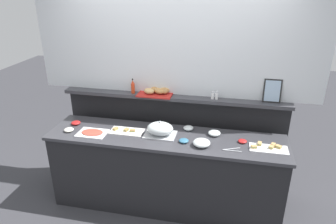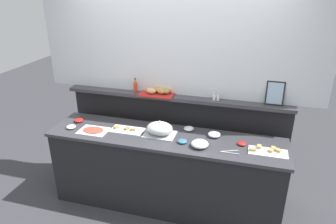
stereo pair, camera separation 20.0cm
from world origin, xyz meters
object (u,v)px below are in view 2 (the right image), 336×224
Objects in this scene: sandwich_platter_side at (127,130)px; bread_basket at (160,91)px; glass_bowl_large at (189,129)px; glass_bowl_medium at (214,135)px; glass_bowl_small at (200,144)px; condiment_bowl_teal at (242,144)px; serving_tongs at (229,152)px; condiment_bowl_red at (79,120)px; pepper_shaker at (218,97)px; serving_cloche at (160,129)px; salt_shaker at (214,96)px; hot_sauce_bottle at (135,86)px; cold_cuts_platter at (93,130)px; framed_picture at (275,93)px; condiment_bowl_cream at (71,127)px; condiment_bowl_dark at (182,141)px; sandwich_platter_front at (268,151)px.

bread_basket reaches higher than sandwich_platter_side.
glass_bowl_large is 0.30m from glass_bowl_medium.
glass_bowl_medium is 0.28m from glass_bowl_small.
glass_bowl_medium is at bearing 161.05° from condiment_bowl_teal.
sandwich_platter_side is at bearing 171.68° from serving_tongs.
glass_bowl_medium is 0.33× the size of bread_basket.
condiment_bowl_red is at bearing 172.76° from serving_tongs.
sandwich_platter_side is 2.08× the size of glass_bowl_small.
pepper_shaker reaches higher than bread_basket.
sandwich_platter_side reaches higher than condiment_bowl_teal.
sandwich_platter_side is 1.08× the size of serving_cloche.
salt_shaker is 0.22× the size of bread_basket.
serving_tongs is at bearing -56.72° from glass_bowl_medium.
sandwich_platter_side is at bearing -122.53° from bread_basket.
salt_shaker is at bearing 12.27° from condiment_bowl_red.
hot_sauce_bottle is at bearing 154.66° from serving_tongs.
framed_picture reaches higher than cold_cuts_platter.
framed_picture is at bearing 3.47° from salt_shaker.
serving_tongs is 2.15× the size of pepper_shaker.
glass_bowl_medium is (0.29, -0.07, 0.00)m from glass_bowl_large.
serving_tongs is at bearing -66.35° from salt_shaker.
glass_bowl_small reaches higher than glass_bowl_medium.
bread_basket reaches higher than cold_cuts_platter.
pepper_shaker is at bearing 11.94° from condiment_bowl_red.
glass_bowl_small is (-0.11, -0.26, 0.01)m from glass_bowl_medium.
hot_sauce_bottle is at bearing 40.66° from condiment_bowl_cream.
bread_basket is at bearing 127.01° from condiment_bowl_dark.
condiment_bowl_red is at bearing -177.84° from glass_bowl_medium.
sandwich_platter_front is at bearing 1.74° from cold_cuts_platter.
serving_tongs is (1.15, -0.17, -0.00)m from sandwich_platter_side.
condiment_bowl_dark is (1.01, 0.01, 0.01)m from cold_cuts_platter.
serving_cloche is 0.74m from pepper_shaker.
condiment_bowl_cream is (-1.48, 0.02, -0.01)m from glass_bowl_small.
cold_cuts_platter is 0.89m from bread_basket.
hot_sauce_bottle is at bearing 136.71° from serving_cloche.
framed_picture is (0.87, 0.24, 0.42)m from glass_bowl_large.
sandwich_platter_front is 4.17× the size of condiment_bowl_teal.
condiment_bowl_dark is at bearing -8.87° from sandwich_platter_side.
cold_cuts_platter is at bearing -157.79° from salt_shaker.
sandwich_platter_side is at bearing 10.91° from condiment_bowl_cream.
framed_picture is (0.59, 0.04, 0.08)m from pepper_shaker.
hot_sauce_bottle is at bearing 94.73° from sandwich_platter_side.
condiment_bowl_cream is at bearing 178.49° from serving_tongs.
bread_basket is at bearing 105.67° from serving_cloche.
serving_cloche is (0.39, -0.00, 0.06)m from sandwich_platter_side.
sandwich_platter_side reaches higher than cold_cuts_platter.
pepper_shaker is at bearing 140.98° from sandwich_platter_front.
sandwich_platter_side is 0.37m from cold_cuts_platter.
condiment_bowl_red is at bearing 172.89° from condiment_bowl_dark.
pepper_shaker is (1.30, 0.51, 0.35)m from cold_cuts_platter.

